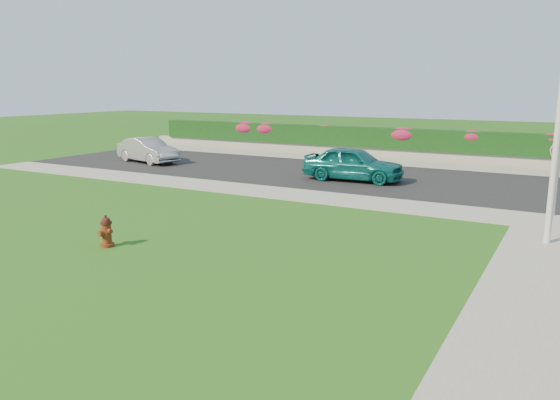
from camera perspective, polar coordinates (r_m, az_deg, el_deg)
The scene contains 18 objects.
ground at distance 12.09m, azimuth -11.93°, elevation -7.50°, with size 120.00×120.00×0.00m, color black.
street_far at distance 26.11m, azimuth -0.07°, elevation 3.15°, with size 26.00×8.00×0.04m, color black.
sidewalk_far at distance 22.53m, azimuth -8.52°, elevation 1.64°, with size 24.00×2.00×0.04m, color gray.
curb_corner at distance 17.98m, azimuth 26.50°, elevation -2.07°, with size 2.00×2.00×0.04m, color gray.
sidewalk_beyond at distance 29.11m, azimuth 11.71°, elevation 3.80°, with size 34.00×2.00×0.04m, color gray.
retaining_wall at distance 30.50m, azimuth 12.59°, elevation 4.65°, with size 34.00×0.40×0.60m, color gray.
hedge at distance 30.51m, azimuth 12.72°, elevation 6.25°, with size 32.00×0.90×1.10m, color black.
fire_hydrant at distance 14.31m, azimuth -17.70°, elevation -3.18°, with size 0.42×0.40×0.81m.
sedan_teal at distance 23.20m, azimuth 7.68°, elevation 3.79°, with size 1.69×4.19×1.43m, color #0B5A59.
sedan_silver at distance 29.41m, azimuth -13.65°, elevation 5.09°, with size 1.36×3.89×1.28m, color #93969A.
utility_pole at distance 15.01m, azimuth 27.08°, elevation 6.78°, with size 0.16×0.16×5.92m, color silver.
stop_sign at distance 18.53m, azimuth 27.17°, elevation 3.72°, with size 0.58×0.33×2.38m.
flower_clump_a at distance 34.60m, azimuth -3.58°, elevation 7.53°, with size 1.57×1.01×0.78m, color #B31E5E.
flower_clump_b at distance 33.79m, azimuth -1.37°, elevation 7.47°, with size 1.52×0.97×0.76m, color #B31E5E.
flower_clump_c at distance 32.00m, azimuth 4.67°, elevation 7.34°, with size 1.09×0.70×0.55m, color #B31E5E.
flower_clump_d at distance 30.38m, azimuth 12.75°, elevation 6.68°, with size 1.57×1.01×0.79m, color #B31E5E.
flower_clump_e at distance 29.57m, azimuth 19.46°, elevation 6.27°, with size 1.30×0.83×0.65m, color #B31E5E.
flower_clump_f at distance 29.17m, azimuth 26.47°, elevation 5.72°, with size 1.12×0.72×0.56m, color #B31E5E.
Camera 1 is at (7.59, -8.54, 3.94)m, focal length 35.00 mm.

